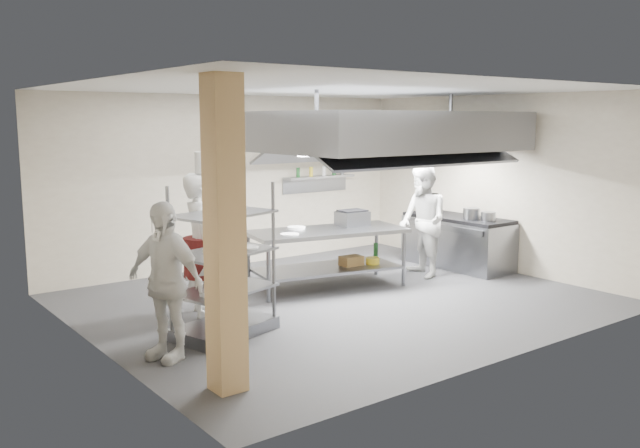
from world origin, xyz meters
TOP-DOWN VIEW (x-y plane):
  - floor at (0.00, 0.00)m, footprint 7.00×7.00m
  - ceiling at (0.00, 0.00)m, footprint 7.00×7.00m
  - wall_back at (0.00, 3.00)m, footprint 7.00×0.00m
  - wall_left at (-3.50, 0.00)m, footprint 0.00×6.00m
  - wall_right at (3.50, 0.00)m, footprint 0.00×6.00m
  - column at (-2.90, -1.90)m, footprint 0.30×0.30m
  - exhaust_hood at (1.30, 0.40)m, footprint 4.00×2.50m
  - hood_strip_a at (0.40, 0.40)m, footprint 1.60×0.12m
  - hood_strip_b at (2.20, 0.40)m, footprint 1.60×0.12m
  - wall_shelf at (1.80, 2.84)m, footprint 1.50×0.28m
  - island at (0.32, 0.70)m, footprint 2.58×1.48m
  - island_worktop at (0.32, 0.70)m, footprint 2.58×1.48m
  - island_undershelf at (0.32, 0.70)m, footprint 2.37×1.34m
  - pass_rack at (-2.09, -0.40)m, footprint 1.37×1.03m
  - cooking_range at (3.08, 0.50)m, footprint 0.80×2.00m
  - range_top at (3.08, 0.50)m, footprint 0.78×1.96m
  - chef_head at (-1.90, 0.57)m, footprint 0.63×0.79m
  - chef_line at (2.04, 0.34)m, footprint 0.94×1.07m
  - chef_plating at (-3.00, -0.74)m, footprint 0.77×1.10m
  - griddle at (0.88, 0.77)m, footprint 0.49×0.39m
  - wicker_basket at (0.71, 0.57)m, footprint 0.35×0.25m
  - stockpot at (2.98, 0.12)m, footprint 0.28×0.28m
  - plate_stack at (-2.09, -0.40)m, footprint 0.28×0.28m

SIDE VIEW (x-z plane):
  - floor at x=0.00m, z-range 0.00..0.00m
  - island_undershelf at x=0.32m, z-range 0.28..0.32m
  - wicker_basket at x=0.71m, z-range 0.32..0.47m
  - cooking_range at x=3.08m, z-range 0.00..0.84m
  - island at x=0.32m, z-range 0.00..0.91m
  - plate_stack at x=-2.09m, z-range 0.56..0.61m
  - chef_plating at x=-3.00m, z-range 0.00..1.73m
  - range_top at x=3.08m, z-range 0.84..0.90m
  - island_worktop at x=0.32m, z-range 0.85..0.91m
  - pass_rack at x=-2.09m, z-range 0.00..1.83m
  - chef_line at x=2.04m, z-range 0.00..1.84m
  - chef_head at x=-1.90m, z-range 0.00..1.90m
  - stockpot at x=2.98m, z-range 0.90..1.10m
  - griddle at x=0.88m, z-range 0.91..1.14m
  - wall_back at x=0.00m, z-range -2.00..5.00m
  - wall_left at x=-3.50m, z-range -1.50..4.50m
  - wall_right at x=3.50m, z-range -1.50..4.50m
  - column at x=-2.90m, z-range 0.00..3.00m
  - wall_shelf at x=1.80m, z-range 1.48..1.52m
  - hood_strip_a at x=0.40m, z-range 2.06..2.10m
  - hood_strip_b at x=2.20m, z-range 2.06..2.10m
  - exhaust_hood at x=1.30m, z-range 2.10..2.70m
  - ceiling at x=0.00m, z-range 3.00..3.00m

